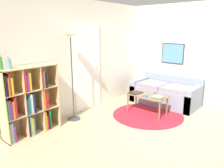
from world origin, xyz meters
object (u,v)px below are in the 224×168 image
laptop (136,93)px  bottle_left (0,63)px  bottle_middle (9,64)px  coffee_table (147,97)px  couch (166,93)px  bowl (145,95)px  cup (155,93)px  bookshelf (27,102)px  floor_lamp (71,51)px

laptop → bottle_left: (-2.68, 0.85, 0.93)m
laptop → bottle_middle: (-2.57, 0.81, 0.91)m
coffee_table → laptop: size_ratio=2.76×
couch → bowl: couch is taller
laptop → bottle_middle: 2.84m
bowl → cup: (0.27, -0.08, 0.02)m
bookshelf → couch: 3.54m
bookshelf → bottle_left: bottle_left is taller
floor_lamp → bowl: floor_lamp is taller
floor_lamp → bowl: bearing=-42.1°
couch → cup: bearing=-172.0°
coffee_table → bowl: 0.16m
coffee_table → bookshelf: bearing=153.8°
couch → cup: couch is taller
bookshelf → couch: (3.33, -1.13, -0.35)m
bookshelf → coffee_table: bearing=-26.2°
bookshelf → bowl: (2.20, -1.17, -0.15)m
bowl → laptop: bearing=73.5°
bookshelf → bowl: bearing=-28.1°
laptop → cup: bearing=-67.8°
couch → bottle_middle: 3.93m
cup → bottle_middle: size_ratio=0.40×
cup → floor_lamp: bearing=141.4°
couch → coffee_table: bearing=-179.4°
couch → coffee_table: 1.02m
floor_lamp → bottle_left: floor_lamp is taller
laptop → bottle_left: size_ratio=1.34×
bowl → coffee_table: bearing=12.5°
couch → laptop: couch is taller
couch → bowl: bearing=-178.0°
bookshelf → bowl: size_ratio=11.20×
coffee_table → cup: 0.20m
bottle_middle → floor_lamp: bearing=-2.6°
bookshelf → laptop: bearing=-20.2°
coffee_table → bottle_middle: 2.99m
couch → coffee_table: size_ratio=1.83×
bowl → bottle_middle: (-2.47, 1.14, 0.90)m
bookshelf → laptop: (2.29, -0.84, -0.16)m
bottle_left → cup: bearing=-24.0°
bookshelf → couch: bookshelf is taller
floor_lamp → bottle_middle: size_ratio=8.91×
bottle_middle → laptop: bearing=-17.5°
bottle_left → coffee_table: bearing=-23.0°
coffee_table → bowl: bearing=-167.5°
coffee_table → bottle_left: size_ratio=3.70×
cup → bottle_left: 3.24m
bookshelf → coffee_table: bookshelf is taller
coffee_table → bottle_left: 3.11m
bowl → bottle_left: 2.98m
floor_lamp → bottle_middle: bearing=177.4°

